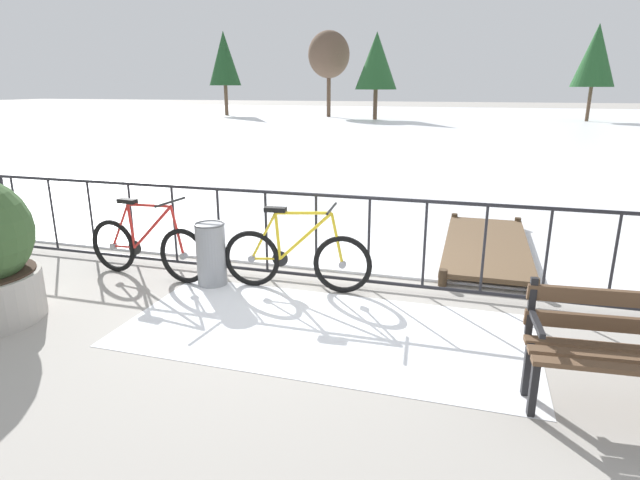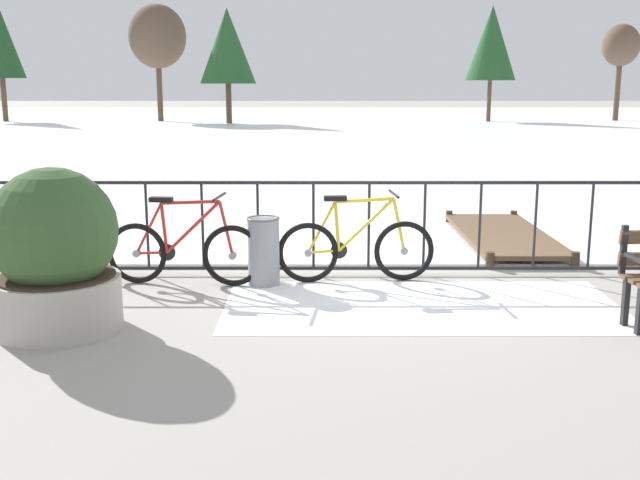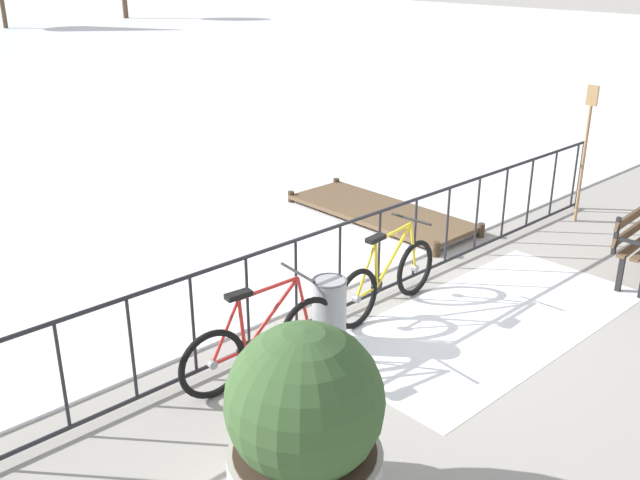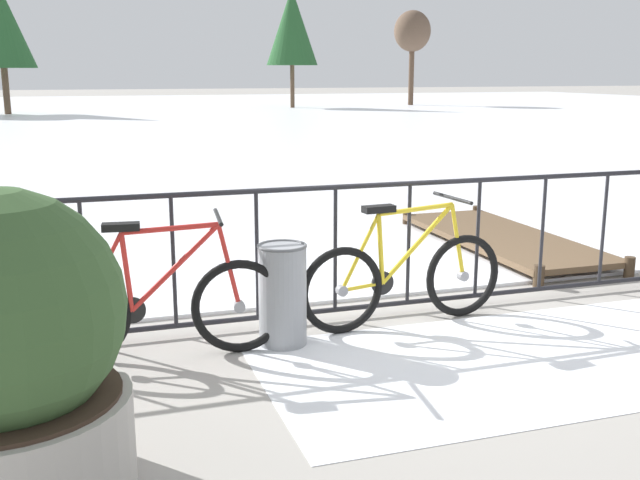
# 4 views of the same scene
# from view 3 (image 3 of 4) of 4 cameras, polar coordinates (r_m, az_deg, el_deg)

# --- Properties ---
(ground_plane) EXTENTS (160.00, 160.00, 0.00)m
(ground_plane) POSITION_cam_3_polar(r_m,az_deg,el_deg) (8.31, 4.57, -4.56)
(ground_plane) COLOR #9E9991
(snow_patch) EXTENTS (3.83, 1.80, 0.01)m
(snow_patch) POSITION_cam_3_polar(r_m,az_deg,el_deg) (7.99, 13.17, -6.26)
(snow_patch) COLOR white
(snow_patch) RESTS_ON ground
(railing_fence) EXTENTS (9.06, 0.06, 1.07)m
(railing_fence) POSITION_cam_3_polar(r_m,az_deg,el_deg) (8.08, 4.69, -1.01)
(railing_fence) COLOR #232328
(railing_fence) RESTS_ON ground
(bicycle_near_railing) EXTENTS (1.71, 0.52, 0.97)m
(bicycle_near_railing) POSITION_cam_3_polar(r_m,az_deg,el_deg) (7.89, 5.33, -3.14)
(bicycle_near_railing) COLOR black
(bicycle_near_railing) RESTS_ON ground
(bicycle_second) EXTENTS (1.71, 0.52, 0.97)m
(bicycle_second) POSITION_cam_3_polar(r_m,az_deg,el_deg) (6.68, -4.58, -8.08)
(bicycle_second) COLOR black
(bicycle_second) RESTS_ON ground
(planter_with_shrub) EXTENTS (1.09, 1.09, 1.43)m
(planter_with_shrub) POSITION_cam_3_polar(r_m,az_deg,el_deg) (5.07, -1.21, -14.51)
(planter_with_shrub) COLOR #ADA8A0
(planter_with_shrub) RESTS_ON ground
(trash_bin) EXTENTS (0.35, 0.35, 0.73)m
(trash_bin) POSITION_cam_3_polar(r_m,az_deg,el_deg) (7.16, 0.73, -5.74)
(trash_bin) COLOR gray
(trash_bin) RESTS_ON ground
(oar_upright) EXTENTS (0.04, 0.16, 1.98)m
(oar_upright) POSITION_cam_3_polar(r_m,az_deg,el_deg) (10.93, 20.26, 7.04)
(oar_upright) COLOR #937047
(oar_upright) RESTS_ON ground
(wooden_dock) EXTENTS (1.10, 2.97, 0.20)m
(wooden_dock) POSITION_cam_3_polar(r_m,az_deg,el_deg) (10.66, 4.78, 2.25)
(wooden_dock) COLOR brown
(wooden_dock) RESTS_ON ground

